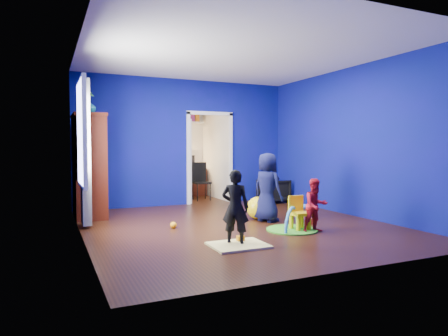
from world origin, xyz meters
name	(u,v)px	position (x,y,z in m)	size (l,w,h in m)	color
floor	(237,225)	(0.00, 0.00, 0.00)	(5.00, 5.50, 0.01)	black
ceiling	(237,54)	(0.00, 0.00, 2.90)	(5.00, 5.50, 0.01)	white
wall_back	(186,142)	(0.00, 2.75, 1.45)	(5.00, 0.02, 2.90)	navy
wall_front	(350,137)	(0.00, -2.75, 1.45)	(5.00, 0.02, 2.90)	navy
wall_left	(81,139)	(-2.50, 0.00, 1.45)	(0.02, 5.50, 2.90)	navy
wall_right	(353,141)	(2.50, 0.00, 1.45)	(0.02, 5.50, 2.90)	navy
alcove	(197,151)	(0.60, 3.62, 1.25)	(1.00, 1.75, 2.50)	silver
armchair	(274,191)	(2.06, 2.20, 0.28)	(0.61, 0.63, 0.57)	black
child_black	(235,207)	(-0.62, -1.21, 0.52)	(0.38, 0.25, 1.03)	black
child_navy	(267,187)	(0.66, 0.11, 0.62)	(0.60, 0.39, 1.24)	#0F1537
toddler_red	(316,205)	(0.90, -0.98, 0.42)	(0.41, 0.32, 0.84)	red
vase	(90,107)	(-2.22, 1.62, 2.08)	(0.22, 0.22, 0.23)	#0D606E
potted_plant	(87,103)	(-2.22, 2.14, 2.21)	(0.27, 0.27, 0.49)	green
tv_armoire	(89,166)	(-2.22, 1.92, 0.98)	(0.58, 1.14, 1.96)	#3C170A
crt_tv	(91,164)	(-2.18, 1.92, 1.02)	(0.46, 0.70, 0.54)	silver
yellow_blanket	(238,245)	(-0.62, -1.31, 0.01)	(0.75, 0.60, 0.03)	#F2E07A
hopper_ball	(258,208)	(0.61, 0.36, 0.21)	(0.42, 0.42, 0.42)	yellow
kid_chair	(300,215)	(0.75, -0.78, 0.25)	(0.28, 0.28, 0.50)	yellow
play_mat	(292,230)	(0.63, -0.73, 0.01)	(0.82, 0.82, 0.02)	#3B8F20
toy_arch	(292,229)	(0.63, -0.73, 0.02)	(0.74, 0.74, 0.05)	#3F8CD8
window_left	(80,133)	(-2.48, 0.35, 1.55)	(0.03, 0.95, 1.55)	white
curtain	(85,152)	(-2.37, 0.90, 1.25)	(0.14, 0.42, 2.40)	slate
doorway	(210,159)	(0.60, 2.75, 1.05)	(1.16, 0.10, 2.10)	white
study_desk	(189,182)	(0.60, 4.26, 0.38)	(0.88, 0.44, 0.75)	#3D140A
desk_monitor	(188,161)	(0.60, 4.38, 0.95)	(0.40, 0.05, 0.32)	black
desk_lamp	(178,162)	(0.32, 4.32, 0.93)	(0.14, 0.14, 0.14)	#FFD88C
folding_chair	(201,182)	(0.60, 3.30, 0.46)	(0.40, 0.40, 0.92)	black
book_shelf	(187,122)	(0.60, 4.37, 2.02)	(0.88, 0.24, 0.04)	white
toy_0	(312,221)	(1.24, -0.42, 0.05)	(0.10, 0.08, 0.10)	red
toy_1	(304,206)	(2.14, 1.06, 0.06)	(0.11, 0.11, 0.11)	blue
toy_2	(241,239)	(-0.50, -1.15, 0.05)	(0.10, 0.08, 0.10)	#F99B0D
toy_3	(261,214)	(0.76, 0.52, 0.06)	(0.11, 0.11, 0.11)	green
toy_4	(302,217)	(1.31, -0.02, 0.05)	(0.10, 0.08, 0.10)	#D14EB3
toy_5	(173,225)	(-1.07, 0.21, 0.06)	(0.11, 0.11, 0.11)	#FFA00D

